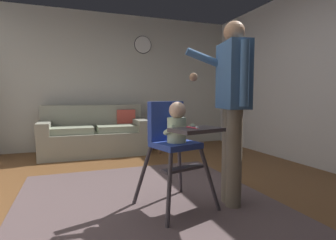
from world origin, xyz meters
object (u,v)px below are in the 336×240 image
at_px(high_chair, 175,134).
at_px(wall_clock, 143,45).
at_px(sippy_cup, 166,121).
at_px(adult_standing, 232,103).
at_px(side_table, 165,131).
at_px(couch, 95,135).

relative_size(high_chair, wall_clock, 2.75).
bearing_deg(sippy_cup, high_chair, -107.51).
bearing_deg(high_chair, adult_standing, 63.30).
xyz_separation_m(side_table, sippy_cup, (0.00, 0.00, 0.19)).
relative_size(side_table, sippy_cup, 5.20).
xyz_separation_m(side_table, wall_clock, (-0.23, 0.73, 1.68)).
relative_size(high_chair, adult_standing, 0.58).
relative_size(couch, high_chair, 1.87).
bearing_deg(couch, side_table, 78.67).
bearing_deg(high_chair, couch, 175.68).
relative_size(couch, side_table, 3.48).
xyz_separation_m(couch, high_chair, (0.48, -2.67, 0.35)).
height_order(couch, wall_clock, wall_clock).
bearing_deg(sippy_cup, wall_clock, 107.63).
distance_m(high_chair, wall_clock, 3.48).
bearing_deg(adult_standing, wall_clock, -78.59).
relative_size(sippy_cup, wall_clock, 0.28).
distance_m(couch, high_chair, 2.74).
height_order(sippy_cup, wall_clock, wall_clock).
bearing_deg(adult_standing, side_table, -83.80).
height_order(couch, high_chair, high_chair).
height_order(adult_standing, sippy_cup, adult_standing).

